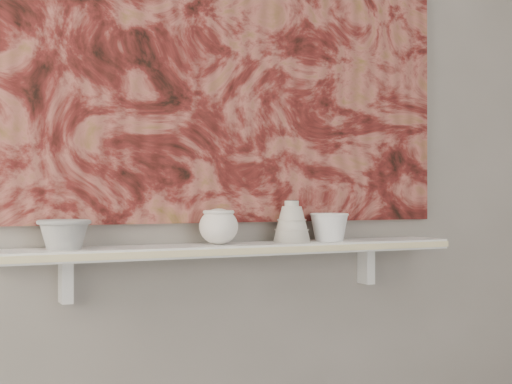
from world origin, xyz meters
TOP-DOWN VIEW (x-y plane):
  - wall_back at (0.00, 1.60)m, footprint 3.60×0.00m
  - shelf at (0.00, 1.51)m, footprint 1.40×0.18m
  - shelf_stripe at (0.00, 1.41)m, footprint 1.40×0.01m
  - bracket_left at (-0.49, 1.57)m, footprint 0.03×0.06m
  - bracket_right at (0.49, 1.57)m, footprint 0.03×0.06m
  - painting at (0.00, 1.59)m, footprint 1.50×0.02m
  - house_motif at (0.45, 1.57)m, footprint 0.09×0.00m
  - bowl_grey at (-0.51, 1.51)m, footprint 0.17×0.17m
  - cup_cream at (-0.07, 1.51)m, footprint 0.14×0.14m
  - bell_vessel at (0.17, 1.51)m, footprint 0.15×0.15m
  - bowl_white at (0.31, 1.51)m, footprint 0.16×0.16m

SIDE VIEW (x-z plane):
  - bracket_left at x=-0.49m, z-range 0.78..0.90m
  - bracket_right at x=0.49m, z-range 0.78..0.90m
  - shelf at x=0.00m, z-range 0.90..0.93m
  - shelf_stripe at x=0.00m, z-range 0.91..0.92m
  - bowl_grey at x=-0.51m, z-range 0.93..1.01m
  - bowl_white at x=0.31m, z-range 0.93..1.02m
  - cup_cream at x=-0.07m, z-range 0.93..1.03m
  - bell_vessel at x=0.17m, z-range 0.93..1.06m
  - house_motif at x=0.45m, z-range 1.19..1.27m
  - wall_back at x=0.00m, z-range -0.45..3.15m
  - painting at x=0.00m, z-range 0.99..2.09m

